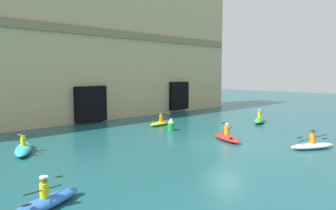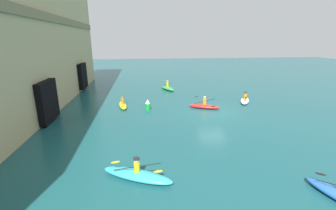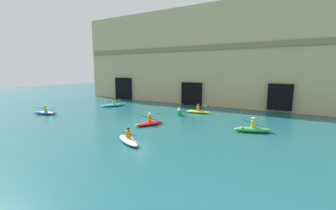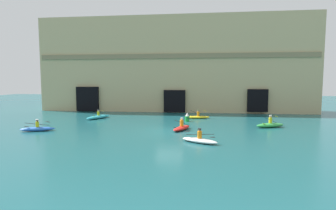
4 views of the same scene
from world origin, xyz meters
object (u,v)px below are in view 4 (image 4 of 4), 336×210
at_px(kayak_blue, 37,129).
at_px(marker_buoy, 187,117).
at_px(kayak_white, 200,140).
at_px(kayak_red, 182,128).
at_px(kayak_cyan, 98,117).
at_px(kayak_yellow, 198,117).
at_px(kayak_green, 270,125).

distance_m(kayak_blue, marker_buoy, 15.37).
xyz_separation_m(kayak_white, marker_buoy, (-1.37, 10.23, 0.24)).
height_order(kayak_white, marker_buoy, kayak_white).
bearing_deg(kayak_red, kayak_cyan, -96.61).
xyz_separation_m(kayak_white, kayak_red, (-1.65, 4.85, 0.02)).
relative_size(kayak_white, kayak_red, 0.99).
bearing_deg(kayak_blue, kayak_white, -29.57).
relative_size(kayak_blue, kayak_cyan, 0.87).
bearing_deg(kayak_yellow, kayak_red, 69.64).
distance_m(kayak_green, kayak_yellow, 8.88).
bearing_deg(marker_buoy, kayak_blue, -151.32).
bearing_deg(kayak_cyan, kayak_green, -74.52).
height_order(kayak_blue, kayak_red, kayak_red).
relative_size(kayak_green, kayak_white, 1.06).
height_order(kayak_white, kayak_yellow, kayak_white).
relative_size(kayak_white, kayak_cyan, 0.83).
xyz_separation_m(kayak_cyan, marker_buoy, (10.90, -0.92, 0.23)).
height_order(kayak_green, kayak_cyan, kayak_green).
height_order(kayak_green, kayak_white, kayak_green).
relative_size(kayak_green, marker_buoy, 3.15).
height_order(kayak_red, marker_buoy, kayak_red).
height_order(kayak_yellow, marker_buoy, kayak_yellow).
xyz_separation_m(kayak_blue, kayak_white, (14.85, -2.86, -0.01)).
xyz_separation_m(kayak_yellow, kayak_red, (-1.53, -7.77, 0.03)).
bearing_deg(kayak_white, kayak_blue, 17.01).
distance_m(kayak_green, kayak_white, 10.15).
height_order(kayak_green, kayak_red, kayak_green).
bearing_deg(kayak_white, kayak_red, -43.29).
relative_size(kayak_blue, marker_buoy, 3.11).
relative_size(kayak_blue, kayak_white, 1.05).
relative_size(kayak_yellow, marker_buoy, 2.94).
bearing_deg(marker_buoy, kayak_red, -93.02).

